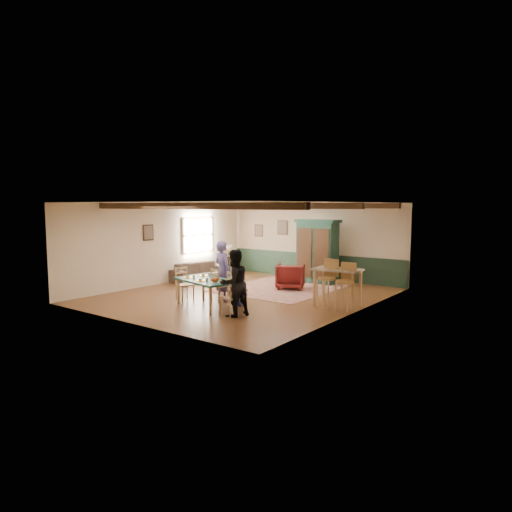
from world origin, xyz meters
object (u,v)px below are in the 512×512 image
Objects in this scene: dining_table at (207,294)px; sofa at (200,271)px; dining_chair_end_right at (232,297)px; armchair at (290,276)px; person_child at (240,288)px; dining_chair_far_left at (220,285)px; bar_stool_right at (345,287)px; dining_chair_far_right at (237,289)px; counter_table at (337,288)px; bar_stool_left at (327,284)px; dining_chair_end_left at (185,284)px; armoire at (317,251)px; person_woman at (234,283)px; cat at (215,279)px; person_man at (223,271)px; end_table at (229,266)px; table_lamp at (229,252)px.

dining_table is 0.82× the size of sofa.
armchair is (-0.77, 3.82, -0.07)m from dining_chair_end_right.
dining_table is at bearing 63.43° from person_child.
bar_stool_right is (3.24, 0.97, 0.14)m from dining_chair_far_left.
counter_table is (2.11, 1.53, 0.04)m from dining_chair_far_right.
sofa is 1.68× the size of bar_stool_left.
dining_chair_end_right is (0.53, -0.86, 0.00)m from dining_chair_far_right.
dining_chair_end_left is 5.01m from armoire.
person_woman is 1.17m from person_child.
dining_chair_end_right is at bearing -79.56° from armoire.
counter_table reaches higher than cat.
dining_chair_end_left is 3.44m from sofa.
armchair is at bearing -73.71° from sofa.
person_child is at bearing 99.46° from cat.
person_man is at bearing -156.03° from counter_table.
armoire reaches higher than person_man.
cat is (0.67, -1.07, -0.02)m from person_man.
person_child is at bearing -84.70° from armoire.
end_table is at bearing -124.71° from dining_chair_end_right.
person_woman reaches higher than dining_chair_end_left.
sofa is at bearing -17.15° from armchair.
sofa is at bearing 51.21° from dining_chair_end_left.
dining_chair_end_left is 3.54m from armchair.
dining_chair_end_right is at bearing -49.21° from end_table.
person_man is 5.18m from table_lamp.
dining_chair_end_left is 3.90m from bar_stool_left.
armchair is (-0.25, 2.96, -0.07)m from dining_chair_far_right.
table_lamp is at bearing -45.82° from armchair.
bar_stool_left reaches higher than dining_table.
armoire is at bearing 128.64° from bar_stool_left.
person_woman is (1.17, -0.30, 0.44)m from dining_table.
dining_chair_far_right is 2.31m from bar_stool_left.
person_man reaches higher than bar_stool_left.
dining_chair_end_left reaches higher than dining_table.
armchair is at bearing -20.31° from end_table.
dining_chair_far_left and dining_chair_end_left have the same top height.
dining_chair_end_left is 2.64× the size of cat.
armchair is (0.48, 2.69, -0.44)m from person_man.
person_man reaches higher than dining_chair_far_right.
person_man is at bearing -156.05° from bar_stool_left.
sofa is at bearing -19.23° from dining_chair_far_right.
table_lamp is 0.44× the size of counter_table.
cat is (-0.08, -0.88, 0.33)m from person_child.
person_man is 1.72× the size of person_child.
person_man is 0.78× the size of armoire.
person_child reaches higher than dining_table.
dining_chair_far_left reaches higher than end_table.
dining_chair_end_right is at bearing 9.46° from cat.
person_child is at bearing -145.36° from bar_stool_left.
dining_chair_end_right is (2.15, -0.56, 0.00)m from dining_chair_end_left.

